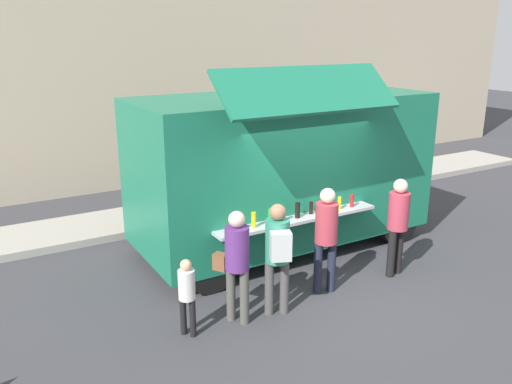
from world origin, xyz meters
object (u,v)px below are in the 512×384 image
customer_extra_browsing (398,219)px  child_near_queue (187,291)px  customer_rear_waiting (236,257)px  customer_front_ordering (326,231)px  trash_bin (353,170)px  food_truck_main (283,166)px  customer_mid_with_backpack (278,249)px

customer_extra_browsing → child_near_queue: 3.78m
customer_rear_waiting → customer_front_ordering: bearing=-28.2°
trash_bin → food_truck_main: bearing=-148.2°
food_truck_main → customer_front_ordering: 2.07m
customer_front_ordering → customer_extra_browsing: 1.41m
food_truck_main → customer_rear_waiting: bearing=-136.1°
food_truck_main → customer_extra_browsing: size_ratio=3.24×
customer_mid_with_backpack → customer_extra_browsing: same height
trash_bin → customer_rear_waiting: 7.28m
child_near_queue → customer_front_ordering: bearing=-34.0°
food_truck_main → trash_bin: (3.74, 2.32, -1.07)m
food_truck_main → trash_bin: 4.53m
customer_extra_browsing → trash_bin: bearing=-44.0°
trash_bin → child_near_queue: 7.86m
trash_bin → customer_extra_browsing: size_ratio=0.60×
food_truck_main → customer_rear_waiting: 2.96m
customer_extra_browsing → child_near_queue: bearing=78.2°
customer_front_ordering → customer_mid_with_backpack: customer_front_ordering is taller
customer_rear_waiting → child_near_queue: 0.81m
customer_extra_browsing → food_truck_main: bearing=13.5°
trash_bin → customer_mid_with_backpack: size_ratio=0.60×
customer_front_ordering → customer_rear_waiting: customer_front_ordering is taller
child_near_queue → trash_bin: bearing=-2.4°
food_truck_main → customer_mid_with_backpack: size_ratio=3.24×
child_near_queue → customer_mid_with_backpack: bearing=-42.4°
food_truck_main → child_near_queue: 3.58m
customer_rear_waiting → child_near_queue: size_ratio=1.49×
customer_front_ordering → customer_mid_with_backpack: bearing=119.1°
trash_bin → customer_mid_with_backpack: (-5.23, -4.49, 0.53)m
food_truck_main → customer_extra_browsing: 2.32m
customer_rear_waiting → customer_mid_with_backpack: bearing=-44.7°
customer_rear_waiting → customer_extra_browsing: customer_extra_browsing is taller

